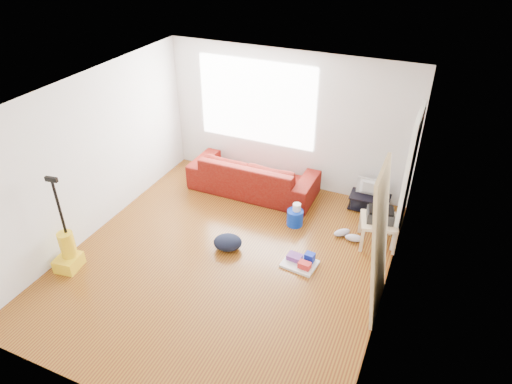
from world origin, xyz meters
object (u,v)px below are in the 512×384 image
at_px(sofa, 253,191).
at_px(tv_stand, 369,202).
at_px(backpack, 228,249).
at_px(cleaning_tray, 301,262).
at_px(bucket, 295,224).
at_px(side_table, 379,224).
at_px(vacuum, 68,252).

bearing_deg(sofa, tv_stand, -172.60).
xyz_separation_m(tv_stand, backpack, (-1.74, -1.97, -0.13)).
bearing_deg(cleaning_tray, bucket, 114.77).
distance_m(side_table, backpack, 2.33).
relative_size(sofa, cleaning_tray, 4.39).
distance_m(tv_stand, backpack, 2.63).
height_order(sofa, backpack, sofa).
xyz_separation_m(backpack, vacuum, (-1.91, -1.28, 0.27)).
xyz_separation_m(side_table, backpack, (-2.04, -1.06, -0.36)).
relative_size(sofa, tv_stand, 3.34).
relative_size(side_table, backpack, 1.48).
height_order(sofa, vacuum, vacuum).
bearing_deg(backpack, side_table, 7.33).
bearing_deg(cleaning_tray, vacuum, -155.60).
bearing_deg(side_table, cleaning_tray, -133.21).
bearing_deg(side_table, backpack, -152.61).
relative_size(bucket, cleaning_tray, 0.51).
height_order(sofa, side_table, side_table).
distance_m(side_table, vacuum, 4.59).
height_order(tv_stand, bucket, tv_stand).
relative_size(bucket, vacuum, 0.18).
bearing_deg(vacuum, bucket, 32.59).
bearing_deg(side_table, vacuum, -149.34).
xyz_separation_m(bucket, backpack, (-0.72, -1.01, 0.00)).
bearing_deg(vacuum, side_table, 22.19).
height_order(side_table, vacuum, vacuum).
height_order(bucket, vacuum, vacuum).
bearing_deg(bucket, backpack, -125.68).
xyz_separation_m(sofa, side_table, (2.38, -0.64, 0.36)).
bearing_deg(tv_stand, sofa, -174.49).
relative_size(bucket, backpack, 0.62).
distance_m(tv_stand, vacuum, 4.89).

